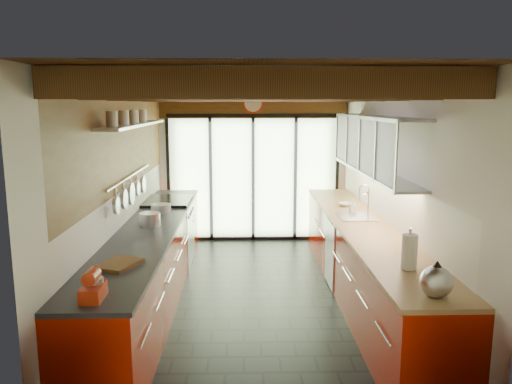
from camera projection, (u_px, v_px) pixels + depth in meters
ground at (257, 299)px, 6.07m from camera, size 5.50×5.50×0.00m
room_shell at (258, 164)px, 5.79m from camera, size 5.50×5.50×5.50m
ceiling_beams at (257, 94)px, 6.02m from camera, size 3.14×5.06×4.90m
glass_door at (253, 145)px, 8.44m from camera, size 2.95×0.10×2.90m
left_counter at (151, 263)px, 5.96m from camera, size 0.68×5.00×0.92m
range_stove at (169, 232)px, 7.39m from camera, size 0.66×0.90×0.97m
right_counter at (363, 261)px, 6.03m from camera, size 0.68×5.00×0.92m
sink_assembly at (358, 214)px, 6.33m from camera, size 0.45×0.52×0.43m
upper_cabinets_right at (374, 145)px, 6.08m from camera, size 0.34×3.00×3.00m
left_wall_fixtures at (133, 146)px, 5.90m from camera, size 0.28×2.60×0.96m
stand_mixer at (93, 287)px, 3.66m from camera, size 0.15×0.26×0.24m
pot_large at (150, 219)px, 5.88m from camera, size 0.28×0.28×0.16m
pot_small at (161, 208)px, 6.65m from camera, size 0.30×0.30×0.10m
cutting_board at (119, 264)px, 4.42m from camera, size 0.41×0.47×0.03m
kettle at (436, 280)px, 3.71m from camera, size 0.30×0.33×0.29m
paper_towel at (409, 252)px, 4.31m from camera, size 0.17×0.17×0.37m
soap_bottle at (353, 207)px, 6.54m from camera, size 0.09×0.09×0.18m
bowl at (345, 205)px, 7.01m from camera, size 0.24×0.24×0.05m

